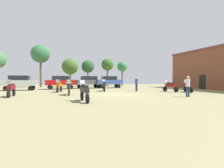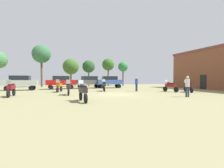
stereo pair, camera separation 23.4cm
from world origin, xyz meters
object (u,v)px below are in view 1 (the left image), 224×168
motorcycle_1 (11,88)px  person_2 (188,85)px  motorcycle_2 (59,86)px  motorcycle_9 (170,86)px  tree_4 (70,67)px  car_2 (89,81)px  car_3 (109,81)px  motorcycle_3 (84,91)px  tree_1 (122,67)px  motorcycle_5 (69,87)px  person_1 (136,83)px  motorcycle_6 (104,85)px  car_1 (60,81)px  tree_6 (107,65)px  car_4 (20,82)px  tree_2 (88,67)px  motorcycle_4 (188,86)px  tree_3 (40,54)px

motorcycle_1 → person_2: 15.40m
motorcycle_2 → person_2: 13.85m
motorcycle_9 → tree_4: tree_4 is taller
motorcycle_2 → car_2: car_2 is taller
motorcycle_1 → car_3: car_3 is taller
motorcycle_3 → person_2: person_2 is taller
tree_1 → tree_4: 11.74m
motorcycle_5 → person_1: person_1 is taller
motorcycle_2 → car_3: bearing=-126.8°
car_2 → person_1: 9.66m
motorcycle_6 → motorcycle_9: motorcycle_6 is taller
person_1 → tree_4: tree_4 is taller
car_1 → person_1: size_ratio=2.50×
car_1 → tree_6: size_ratio=0.75×
car_4 → tree_4: size_ratio=0.79×
motorcycle_6 → car_2: size_ratio=0.48×
motorcycle_2 → motorcycle_5: size_ratio=0.95×
car_2 → motorcycle_9: bearing=-152.2°
motorcycle_5 → tree_4: (1.17, 16.64, 3.21)m
motorcycle_5 → tree_6: 20.52m
motorcycle_2 → tree_2: size_ratio=0.37×
motorcycle_4 → tree_2: (-8.53, 19.33, 3.44)m
motorcycle_9 → car_1: (-12.63, 9.44, 0.46)m
car_3 → person_1: car_3 is taller
motorcycle_5 → car_3: (7.23, 10.22, 0.44)m
person_1 → tree_1: 17.00m
motorcycle_2 → tree_2: (5.86, 14.44, 3.43)m
tree_3 → tree_6: (13.38, 0.79, -1.57)m
motorcycle_6 → person_2: bearing=-47.7°
motorcycle_1 → motorcycle_9: 16.78m
motorcycle_1 → person_2: (14.61, -4.85, 0.34)m
motorcycle_1 → motorcycle_2: motorcycle_1 is taller
motorcycle_2 → tree_1: tree_1 is taller
motorcycle_6 → tree_6: (4.68, 14.37, 3.89)m
tree_4 → tree_6: size_ratio=0.92×
motorcycle_6 → person_1: 4.09m
motorcycle_5 → tree_4: size_ratio=0.40×
motorcycle_9 → tree_2: size_ratio=0.40×
tree_3 → motorcycle_1: bearing=-92.3°
car_1 → tree_2: 10.86m
tree_3 → motorcycle_9: bearing=-46.4°
motorcycle_2 → motorcycle_4: bearing=176.9°
car_1 → person_1: car_1 is taller
motorcycle_1 → motorcycle_6: size_ratio=1.01×
car_1 → tree_4: 7.74m
person_1 → tree_3: 20.21m
motorcycle_1 → car_3: (12.12, 10.29, 0.43)m
motorcycle_3 → person_2: bearing=-4.1°
motorcycle_2 → person_2: person_2 is taller
tree_2 → motorcycle_5: bearing=-105.1°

